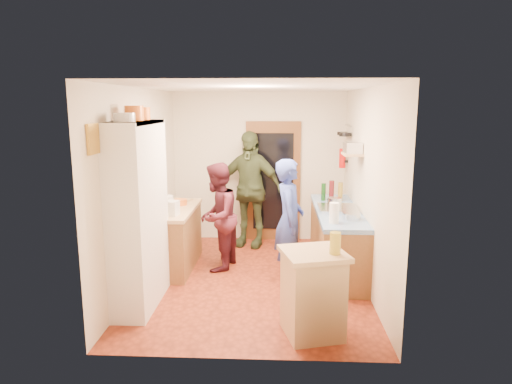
# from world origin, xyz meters

# --- Properties ---
(floor) EXTENTS (3.00, 4.00, 0.02)m
(floor) POSITION_xyz_m (0.00, 0.00, -0.01)
(floor) COLOR maroon
(floor) RESTS_ON ground
(ceiling) EXTENTS (3.00, 4.00, 0.02)m
(ceiling) POSITION_xyz_m (0.00, 0.00, 2.61)
(ceiling) COLOR silver
(ceiling) RESTS_ON ground
(wall_back) EXTENTS (3.00, 0.02, 2.60)m
(wall_back) POSITION_xyz_m (0.00, 2.01, 1.30)
(wall_back) COLOR beige
(wall_back) RESTS_ON ground
(wall_front) EXTENTS (3.00, 0.02, 2.60)m
(wall_front) POSITION_xyz_m (0.00, -2.01, 1.30)
(wall_front) COLOR beige
(wall_front) RESTS_ON ground
(wall_left) EXTENTS (0.02, 4.00, 2.60)m
(wall_left) POSITION_xyz_m (-1.51, 0.00, 1.30)
(wall_left) COLOR beige
(wall_left) RESTS_ON ground
(wall_right) EXTENTS (0.02, 4.00, 2.60)m
(wall_right) POSITION_xyz_m (1.51, 0.00, 1.30)
(wall_right) COLOR beige
(wall_right) RESTS_ON ground
(door_frame) EXTENTS (0.95, 0.06, 2.10)m
(door_frame) POSITION_xyz_m (0.25, 1.97, 1.05)
(door_frame) COLOR brown
(door_frame) RESTS_ON ground
(door_glass) EXTENTS (0.70, 0.02, 1.70)m
(door_glass) POSITION_xyz_m (0.25, 1.94, 1.05)
(door_glass) COLOR black
(door_glass) RESTS_ON door_frame
(hutch_body) EXTENTS (0.40, 1.20, 2.20)m
(hutch_body) POSITION_xyz_m (-1.30, -0.80, 1.10)
(hutch_body) COLOR silver
(hutch_body) RESTS_ON ground
(hutch_top_shelf) EXTENTS (0.40, 1.14, 0.04)m
(hutch_top_shelf) POSITION_xyz_m (-1.30, -0.80, 2.18)
(hutch_top_shelf) COLOR silver
(hutch_top_shelf) RESTS_ON hutch_body
(plate_stack) EXTENTS (0.23, 0.23, 0.10)m
(plate_stack) POSITION_xyz_m (-1.30, -1.13, 2.25)
(plate_stack) COLOR white
(plate_stack) RESTS_ON hutch_top_shelf
(orange_pot_a) EXTENTS (0.21, 0.21, 0.17)m
(orange_pot_a) POSITION_xyz_m (-1.30, -0.78, 2.29)
(orange_pot_a) COLOR orange
(orange_pot_a) RESTS_ON hutch_top_shelf
(orange_pot_b) EXTENTS (0.17, 0.17, 0.15)m
(orange_pot_b) POSITION_xyz_m (-1.30, -0.44, 2.28)
(orange_pot_b) COLOR orange
(orange_pot_b) RESTS_ON hutch_top_shelf
(left_counter_base) EXTENTS (0.60, 1.40, 0.85)m
(left_counter_base) POSITION_xyz_m (-1.20, 0.45, 0.42)
(left_counter_base) COLOR brown
(left_counter_base) RESTS_ON ground
(left_counter_top) EXTENTS (0.64, 1.44, 0.05)m
(left_counter_top) POSITION_xyz_m (-1.20, 0.45, 0.88)
(left_counter_top) COLOR tan
(left_counter_top) RESTS_ON left_counter_base
(toaster) EXTENTS (0.29, 0.22, 0.20)m
(toaster) POSITION_xyz_m (-1.15, 0.03, 1.00)
(toaster) COLOR white
(toaster) RESTS_ON left_counter_top
(kettle) EXTENTS (0.19, 0.19, 0.20)m
(kettle) POSITION_xyz_m (-1.25, 0.38, 1.00)
(kettle) COLOR white
(kettle) RESTS_ON left_counter_top
(orange_bowl) EXTENTS (0.22, 0.22, 0.09)m
(orange_bowl) POSITION_xyz_m (-1.12, 0.68, 0.94)
(orange_bowl) COLOR orange
(orange_bowl) RESTS_ON left_counter_top
(chopping_board) EXTENTS (0.35, 0.29, 0.02)m
(chopping_board) POSITION_xyz_m (-1.18, 0.97, 0.91)
(chopping_board) COLOR tan
(chopping_board) RESTS_ON left_counter_top
(right_counter_base) EXTENTS (0.60, 2.20, 0.84)m
(right_counter_base) POSITION_xyz_m (1.20, 0.50, 0.42)
(right_counter_base) COLOR brown
(right_counter_base) RESTS_ON ground
(right_counter_top) EXTENTS (0.62, 2.22, 0.06)m
(right_counter_top) POSITION_xyz_m (1.20, 0.50, 0.87)
(right_counter_top) COLOR #034BAF
(right_counter_top) RESTS_ON right_counter_base
(hob) EXTENTS (0.55, 0.58, 0.04)m
(hob) POSITION_xyz_m (1.20, 0.47, 0.92)
(hob) COLOR silver
(hob) RESTS_ON right_counter_top
(pot_on_hob) EXTENTS (0.20, 0.20, 0.13)m
(pot_on_hob) POSITION_xyz_m (1.15, 0.49, 1.00)
(pot_on_hob) COLOR silver
(pot_on_hob) RESTS_ON hob
(bottle_a) EXTENTS (0.08, 0.08, 0.27)m
(bottle_a) POSITION_xyz_m (1.05, 1.10, 1.04)
(bottle_a) COLOR #143F14
(bottle_a) RESTS_ON right_counter_top
(bottle_b) EXTENTS (0.08, 0.08, 0.31)m
(bottle_b) POSITION_xyz_m (1.18, 1.15, 1.06)
(bottle_b) COLOR #591419
(bottle_b) RESTS_ON right_counter_top
(bottle_c) EXTENTS (0.09, 0.09, 0.29)m
(bottle_c) POSITION_xyz_m (1.31, 1.09, 1.05)
(bottle_c) COLOR olive
(bottle_c) RESTS_ON right_counter_top
(paper_towel) EXTENTS (0.13, 0.13, 0.27)m
(paper_towel) POSITION_xyz_m (1.05, -0.30, 1.03)
(paper_towel) COLOR white
(paper_towel) RESTS_ON right_counter_top
(mixing_bowl) EXTENTS (0.26, 0.26, 0.09)m
(mixing_bowl) POSITION_xyz_m (1.30, -0.09, 0.95)
(mixing_bowl) COLOR silver
(mixing_bowl) RESTS_ON right_counter_top
(island_base) EXTENTS (0.67, 0.67, 0.86)m
(island_base) POSITION_xyz_m (0.71, -1.48, 0.43)
(island_base) COLOR tan
(island_base) RESTS_ON ground
(island_top) EXTENTS (0.76, 0.76, 0.05)m
(island_top) POSITION_xyz_m (0.71, -1.48, 0.89)
(island_top) COLOR tan
(island_top) RESTS_ON island_base
(cutting_board) EXTENTS (0.41, 0.36, 0.02)m
(cutting_board) POSITION_xyz_m (0.65, -1.44, 0.90)
(cutting_board) COLOR white
(cutting_board) RESTS_ON island_top
(oil_jar) EXTENTS (0.14, 0.14, 0.22)m
(oil_jar) POSITION_xyz_m (0.91, -1.55, 1.02)
(oil_jar) COLOR #AD9E2D
(oil_jar) RESTS_ON island_top
(pan_rail) EXTENTS (0.02, 0.65, 0.02)m
(pan_rail) POSITION_xyz_m (1.46, 1.52, 2.05)
(pan_rail) COLOR silver
(pan_rail) RESTS_ON wall_right
(pan_hang_a) EXTENTS (0.18, 0.18, 0.05)m
(pan_hang_a) POSITION_xyz_m (1.40, 1.35, 1.92)
(pan_hang_a) COLOR black
(pan_hang_a) RESTS_ON pan_rail
(pan_hang_b) EXTENTS (0.16, 0.16, 0.05)m
(pan_hang_b) POSITION_xyz_m (1.40, 1.55, 1.90)
(pan_hang_b) COLOR black
(pan_hang_b) RESTS_ON pan_rail
(pan_hang_c) EXTENTS (0.17, 0.17, 0.05)m
(pan_hang_c) POSITION_xyz_m (1.40, 1.75, 1.91)
(pan_hang_c) COLOR black
(pan_hang_c) RESTS_ON pan_rail
(wall_shelf) EXTENTS (0.26, 0.42, 0.03)m
(wall_shelf) POSITION_xyz_m (1.37, 0.45, 1.70)
(wall_shelf) COLOR tan
(wall_shelf) RESTS_ON wall_right
(radio) EXTENTS (0.23, 0.31, 0.15)m
(radio) POSITION_xyz_m (1.37, 0.45, 1.79)
(radio) COLOR silver
(radio) RESTS_ON wall_shelf
(ext_bracket) EXTENTS (0.06, 0.10, 0.04)m
(ext_bracket) POSITION_xyz_m (1.47, 1.70, 1.45)
(ext_bracket) COLOR black
(ext_bracket) RESTS_ON wall_right
(fire_extinguisher) EXTENTS (0.11, 0.11, 0.32)m
(fire_extinguisher) POSITION_xyz_m (1.41, 1.70, 1.50)
(fire_extinguisher) COLOR red
(fire_extinguisher) RESTS_ON wall_right
(picture_frame) EXTENTS (0.03, 0.25, 0.30)m
(picture_frame) POSITION_xyz_m (-1.48, -1.55, 2.05)
(picture_frame) COLOR gold
(picture_frame) RESTS_ON wall_left
(person_hob) EXTENTS (0.42, 0.62, 1.67)m
(person_hob) POSITION_xyz_m (0.53, 0.07, 0.84)
(person_hob) COLOR #3345A1
(person_hob) RESTS_ON ground
(person_left) EXTENTS (0.74, 0.87, 1.57)m
(person_left) POSITION_xyz_m (-0.50, 0.46, 0.79)
(person_left) COLOR #491924
(person_left) RESTS_ON ground
(person_back) EXTENTS (1.23, 0.78, 1.96)m
(person_back) POSITION_xyz_m (-0.14, 1.58, 0.98)
(person_back) COLOR #364226
(person_back) RESTS_ON ground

